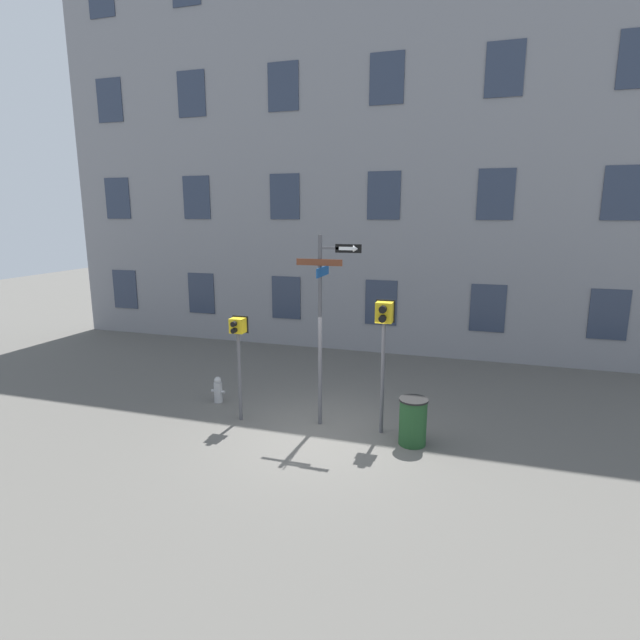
{
  "coord_description": "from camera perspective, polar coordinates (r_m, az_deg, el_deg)",
  "views": [
    {
      "loc": [
        2.95,
        -9.57,
        4.7
      ],
      "look_at": [
        -0.21,
        0.6,
        2.42
      ],
      "focal_mm": 28.0,
      "sensor_mm": 36.0,
      "label": 1
    }
  ],
  "objects": [
    {
      "name": "street_sign_pole",
      "position": [
        10.83,
        0.38,
        0.65
      ],
      "size": [
        1.41,
        0.86,
        4.27
      ],
      "color": "#4C4C51",
      "rests_on": "ground_plane"
    },
    {
      "name": "ground_plane",
      "position": [
        11.07,
        0.11,
        -13.07
      ],
      "size": [
        60.0,
        60.0,
        0.0
      ],
      "primitive_type": "plane",
      "color": "#595651"
    },
    {
      "name": "pedestrian_signal_right",
      "position": [
        10.53,
        7.3,
        -1.04
      ],
      "size": [
        0.41,
        0.4,
        2.93
      ],
      "color": "#4C4C51",
      "rests_on": "ground_plane"
    },
    {
      "name": "trash_bin",
      "position": [
        10.67,
        10.57,
        -11.33
      ],
      "size": [
        0.6,
        0.6,
        0.99
      ],
      "color": "#1E4723",
      "rests_on": "ground_plane"
    },
    {
      "name": "pedestrian_signal_left",
      "position": [
        11.38,
        -9.33,
        -2.31
      ],
      "size": [
        0.38,
        0.4,
        2.44
      ],
      "color": "#4C4C51",
      "rests_on": "ground_plane"
    },
    {
      "name": "building_facade",
      "position": [
        17.18,
        7.66,
        19.75
      ],
      "size": [
        24.0,
        0.63,
        14.06
      ],
      "color": "gray",
      "rests_on": "ground_plane"
    },
    {
      "name": "fire_hydrant",
      "position": [
        13.01,
        -11.57,
        -7.84
      ],
      "size": [
        0.37,
        0.21,
        0.67
      ],
      "color": "#A5A5A8",
      "rests_on": "ground_plane"
    }
  ]
}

